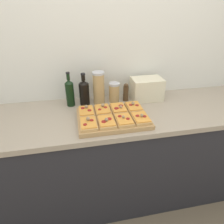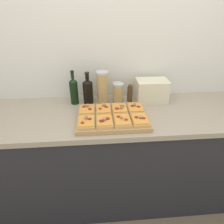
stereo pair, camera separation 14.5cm
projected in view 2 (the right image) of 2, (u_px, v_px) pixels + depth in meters
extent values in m
plane|color=brown|center=(123.00, 221.00, 1.72)|extent=(12.00, 12.00, 0.00)
cube|color=silver|center=(116.00, 57.00, 1.70)|extent=(6.00, 0.06, 2.50)
cube|color=#232328|center=(119.00, 158.00, 1.79)|extent=(2.60, 0.64, 0.86)
cube|color=gray|center=(120.00, 114.00, 1.57)|extent=(2.63, 0.67, 0.04)
cube|color=tan|center=(112.00, 118.00, 1.45)|extent=(0.51, 0.36, 0.03)
cube|color=tan|center=(87.00, 111.00, 1.50)|extent=(0.11, 0.16, 0.02)
cube|color=orange|center=(87.00, 109.00, 1.49)|extent=(0.10, 0.14, 0.01)
cylinder|color=maroon|center=(84.00, 107.00, 1.51)|extent=(0.03, 0.03, 0.00)
cylinder|color=maroon|center=(90.00, 109.00, 1.47)|extent=(0.03, 0.03, 0.00)
sphere|color=#937A5B|center=(88.00, 105.00, 1.50)|extent=(0.03, 0.03, 0.03)
cube|color=tan|center=(103.00, 110.00, 1.50)|extent=(0.11, 0.16, 0.02)
cube|color=orange|center=(103.00, 108.00, 1.50)|extent=(0.10, 0.14, 0.01)
cylinder|color=maroon|center=(100.00, 109.00, 1.48)|extent=(0.02, 0.02, 0.00)
cylinder|color=maroon|center=(106.00, 107.00, 1.50)|extent=(0.02, 0.02, 0.00)
sphere|color=#937A5B|center=(104.00, 105.00, 1.51)|extent=(0.03, 0.03, 0.03)
cube|color=tan|center=(119.00, 109.00, 1.51)|extent=(0.11, 0.16, 0.02)
cube|color=orange|center=(119.00, 108.00, 1.51)|extent=(0.10, 0.14, 0.01)
cylinder|color=maroon|center=(117.00, 108.00, 1.48)|extent=(0.03, 0.03, 0.00)
cylinder|color=maroon|center=(122.00, 106.00, 1.51)|extent=(0.03, 0.03, 0.00)
sphere|color=#937A5B|center=(121.00, 107.00, 1.48)|extent=(0.02, 0.02, 0.02)
cube|color=tan|center=(135.00, 109.00, 1.52)|extent=(0.11, 0.16, 0.02)
cube|color=orange|center=(135.00, 107.00, 1.51)|extent=(0.10, 0.14, 0.01)
cylinder|color=maroon|center=(132.00, 106.00, 1.52)|extent=(0.03, 0.03, 0.00)
cylinder|color=maroon|center=(139.00, 107.00, 1.51)|extent=(0.03, 0.03, 0.00)
sphere|color=#937A5B|center=(135.00, 104.00, 1.52)|extent=(0.03, 0.03, 0.03)
cube|color=tan|center=(86.00, 123.00, 1.35)|extent=(0.11, 0.16, 0.02)
cube|color=orange|center=(86.00, 121.00, 1.34)|extent=(0.10, 0.14, 0.01)
cylinder|color=maroon|center=(82.00, 123.00, 1.31)|extent=(0.02, 0.02, 0.00)
cylinder|color=maroon|center=(90.00, 119.00, 1.35)|extent=(0.02, 0.02, 0.00)
sphere|color=#937A5B|center=(86.00, 117.00, 1.35)|extent=(0.03, 0.03, 0.03)
cube|color=tan|center=(104.00, 122.00, 1.36)|extent=(0.11, 0.16, 0.02)
cube|color=orange|center=(104.00, 120.00, 1.35)|extent=(0.10, 0.14, 0.01)
cylinder|color=maroon|center=(101.00, 121.00, 1.33)|extent=(0.03, 0.03, 0.00)
cylinder|color=maroon|center=(107.00, 119.00, 1.36)|extent=(0.03, 0.03, 0.00)
sphere|color=#937A5B|center=(104.00, 119.00, 1.33)|extent=(0.02, 0.02, 0.02)
cube|color=tan|center=(122.00, 121.00, 1.36)|extent=(0.11, 0.16, 0.02)
cube|color=orange|center=(122.00, 119.00, 1.36)|extent=(0.10, 0.14, 0.01)
cylinder|color=maroon|center=(118.00, 117.00, 1.38)|extent=(0.03, 0.03, 0.00)
cylinder|color=maroon|center=(126.00, 120.00, 1.34)|extent=(0.03, 0.03, 0.00)
sphere|color=#937A5B|center=(122.00, 117.00, 1.35)|extent=(0.02, 0.02, 0.02)
cube|color=tan|center=(140.00, 120.00, 1.37)|extent=(0.11, 0.16, 0.02)
cube|color=orange|center=(140.00, 119.00, 1.37)|extent=(0.10, 0.14, 0.01)
cylinder|color=maroon|center=(136.00, 117.00, 1.37)|extent=(0.03, 0.03, 0.00)
cylinder|color=maroon|center=(143.00, 118.00, 1.36)|extent=(0.03, 0.03, 0.00)
sphere|color=#937A5B|center=(141.00, 117.00, 1.36)|extent=(0.02, 0.02, 0.02)
cylinder|color=black|center=(74.00, 93.00, 1.65)|extent=(0.07, 0.07, 0.19)
cone|color=black|center=(73.00, 80.00, 1.60)|extent=(0.07, 0.07, 0.03)
cylinder|color=black|center=(72.00, 75.00, 1.58)|extent=(0.03, 0.03, 0.05)
cylinder|color=black|center=(72.00, 71.00, 1.56)|extent=(0.03, 0.03, 0.01)
cylinder|color=black|center=(88.00, 93.00, 1.66)|extent=(0.08, 0.08, 0.18)
cone|color=black|center=(87.00, 81.00, 1.61)|extent=(0.08, 0.08, 0.03)
cylinder|color=black|center=(87.00, 77.00, 1.59)|extent=(0.03, 0.03, 0.05)
cylinder|color=black|center=(87.00, 73.00, 1.58)|extent=(0.04, 0.04, 0.01)
cylinder|color=tan|center=(102.00, 88.00, 1.65)|extent=(0.09, 0.09, 0.25)
cylinder|color=#B2B2B7|center=(102.00, 73.00, 1.59)|extent=(0.10, 0.10, 0.02)
cylinder|color=tan|center=(118.00, 94.00, 1.69)|extent=(0.09, 0.09, 0.15)
cylinder|color=#B2B2B7|center=(118.00, 84.00, 1.65)|extent=(0.09, 0.09, 0.02)
cylinder|color=#47331E|center=(130.00, 94.00, 1.70)|extent=(0.04, 0.04, 0.13)
sphere|color=#47331E|center=(130.00, 86.00, 1.66)|extent=(0.04, 0.04, 0.04)
cube|color=beige|center=(152.00, 90.00, 1.70)|extent=(0.26, 0.18, 0.19)
cube|color=black|center=(155.00, 88.00, 1.60)|extent=(0.21, 0.01, 0.05)
cube|color=black|center=(168.00, 89.00, 1.71)|extent=(0.02, 0.02, 0.02)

